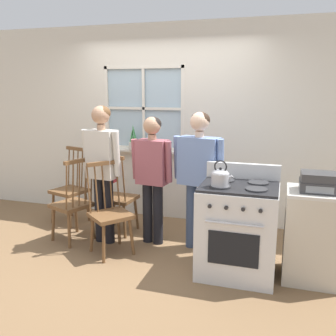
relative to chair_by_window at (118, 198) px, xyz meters
name	(u,v)px	position (x,y,z in m)	size (l,w,h in m)	color
ground_plane	(133,257)	(0.46, -0.63, -0.46)	(16.00, 16.00, 0.00)	brown
wall_back	(171,125)	(0.49, 0.77, 0.88)	(6.40, 0.16, 2.70)	silver
chair_by_window	(118,198)	(0.00, 0.00, 0.00)	(0.46, 0.44, 1.04)	brown
chair_near_wall	(110,214)	(0.18, -0.59, 0.00)	(0.57, 0.58, 1.04)	brown
chair_center_cluster	(73,205)	(-0.40, -0.41, 0.00)	(0.53, 0.54, 1.04)	brown
chair_near_stove	(71,190)	(-0.79, 0.16, 0.00)	(0.52, 0.51, 1.04)	brown
person_elderly_left	(102,161)	(-0.03, -0.33, 0.54)	(0.51, 0.25, 1.65)	black
person_teen_center	(152,169)	(0.54, -0.18, 0.46)	(0.52, 0.25, 1.53)	black
person_adult_right	(199,167)	(1.10, -0.18, 0.52)	(0.62, 0.30, 1.59)	#384766
stove	(238,229)	(1.61, -0.65, 0.01)	(0.75, 0.68, 1.08)	silver
kettle	(220,177)	(1.44, -0.78, 0.57)	(0.21, 0.17, 0.25)	#B7B7BC
potted_plant	(133,141)	(-0.05, 0.68, 0.65)	(0.13, 0.13, 0.37)	beige
handbag	(107,171)	(-0.02, -0.23, 0.41)	(0.23, 0.20, 0.31)	maroon
side_counter	(314,236)	(2.33, -0.55, -0.01)	(0.55, 0.50, 0.90)	beige
stereo	(319,182)	(2.33, -0.58, 0.53)	(0.34, 0.29, 0.18)	#38383A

